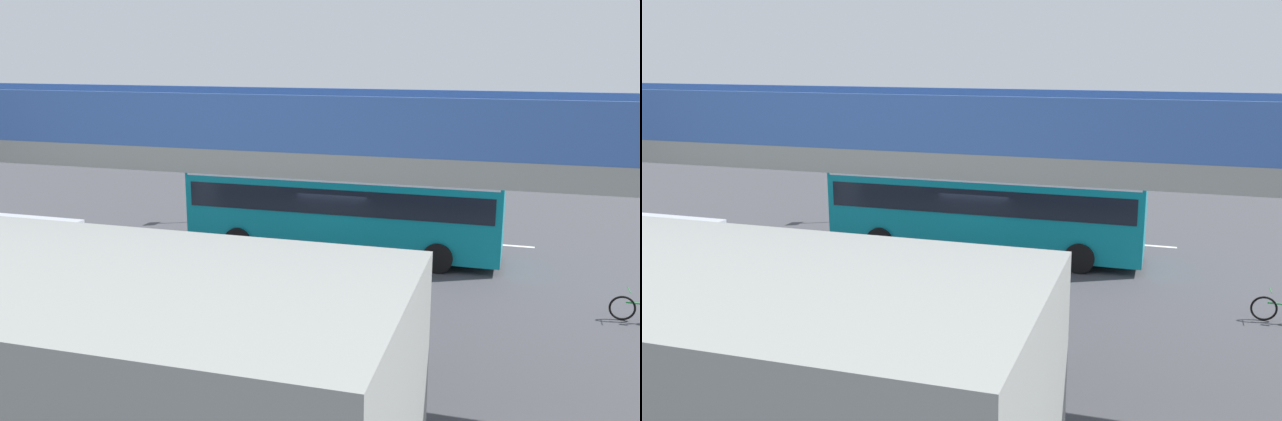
% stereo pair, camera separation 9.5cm
% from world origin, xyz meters
% --- Properties ---
extents(ground, '(80.00, 80.00, 0.00)m').
position_xyz_m(ground, '(0.00, 0.00, 0.00)').
color(ground, '#424247').
extents(city_bus, '(11.54, 2.85, 3.15)m').
position_xyz_m(city_bus, '(-0.08, -0.37, 1.88)').
color(city_bus, '#0C8493').
rests_on(city_bus, ground).
extents(parked_van, '(4.80, 2.17, 2.05)m').
position_xyz_m(parked_van, '(9.65, 5.89, 1.18)').
color(parked_van, '#B7BCC6').
rests_on(parked_van, ground).
extents(pedestrian, '(0.38, 0.38, 1.79)m').
position_xyz_m(pedestrian, '(4.83, -3.50, 0.89)').
color(pedestrian, '#2D2D38').
rests_on(pedestrian, ground).
extents(traffic_sign, '(0.08, 0.60, 2.80)m').
position_xyz_m(traffic_sign, '(7.27, -3.22, 1.89)').
color(traffic_sign, slate).
rests_on(traffic_sign, ground).
extents(lane_dash_leftmost, '(2.00, 0.20, 0.01)m').
position_xyz_m(lane_dash_leftmost, '(-6.00, -3.26, 0.00)').
color(lane_dash_leftmost, silver).
rests_on(lane_dash_leftmost, ground).
extents(lane_dash_left, '(2.00, 0.20, 0.01)m').
position_xyz_m(lane_dash_left, '(-2.00, -3.26, 0.00)').
color(lane_dash_left, silver).
rests_on(lane_dash_left, ground).
extents(lane_dash_centre, '(2.00, 0.20, 0.01)m').
position_xyz_m(lane_dash_centre, '(2.00, -3.26, 0.00)').
color(lane_dash_centre, silver).
rests_on(lane_dash_centre, ground).
extents(lane_dash_right, '(2.00, 0.20, 0.01)m').
position_xyz_m(lane_dash_right, '(6.00, -3.26, 0.00)').
color(lane_dash_right, silver).
rests_on(lane_dash_right, ground).
extents(pedestrian_overpass, '(26.90, 2.60, 6.60)m').
position_xyz_m(pedestrian_overpass, '(0.00, 9.76, 4.86)').
color(pedestrian_overpass, gray).
rests_on(pedestrian_overpass, ground).
extents(station_building, '(9.00, 5.04, 4.20)m').
position_xyz_m(station_building, '(-0.50, 15.02, 2.10)').
color(station_building, gray).
rests_on(station_building, ground).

